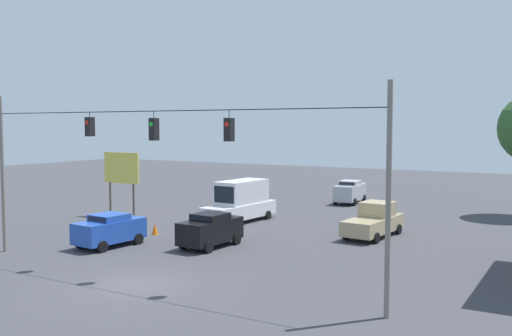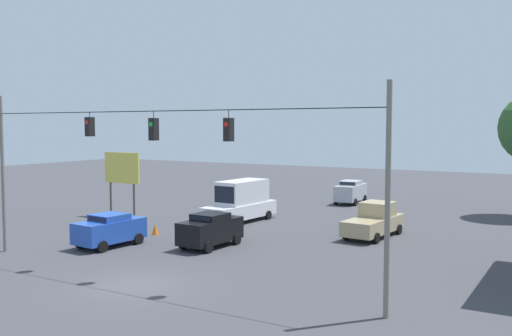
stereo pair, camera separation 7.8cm
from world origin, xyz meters
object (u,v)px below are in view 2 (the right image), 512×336
sedan_black_withflow_mid (210,229)px  traffic_cone_second (131,235)px  pickup_truck_tan_oncoming_far (374,221)px  sedan_silver_withflow_deep (351,191)px  sedan_blue_parked_shoulder (110,229)px  roadside_billboard (122,172)px  overhead_signal_span (154,164)px  traffic_cone_nearest (101,241)px  traffic_cone_third (155,229)px  box_truck_white_withflow_far (241,202)px

sedan_black_withflow_mid → traffic_cone_second: 5.27m
pickup_truck_tan_oncoming_far → sedan_silver_withflow_deep: 15.33m
sedan_blue_parked_shoulder → roadside_billboard: 11.01m
overhead_signal_span → traffic_cone_second: 10.07m
traffic_cone_nearest → pickup_truck_tan_oncoming_far: bearing=-138.5°
overhead_signal_span → traffic_cone_nearest: bearing=-26.4°
traffic_cone_second → pickup_truck_tan_oncoming_far: bearing=-144.4°
traffic_cone_third → sedan_silver_withflow_deep: bearing=-104.8°
box_truck_white_withflow_far → traffic_cone_third: 7.32m
sedan_blue_parked_shoulder → traffic_cone_second: bearing=-88.4°
overhead_signal_span → traffic_cone_nearest: 9.15m
sedan_silver_withflow_deep → traffic_cone_nearest: bearing=77.4°
sedan_black_withflow_mid → box_truck_white_withflow_far: size_ratio=0.62×
roadside_billboard → sedan_blue_parked_shoulder: bearing=129.9°
sedan_silver_withflow_deep → traffic_cone_nearest: (5.50, 24.63, -0.69)m
traffic_cone_nearest → traffic_cone_third: bearing=-92.3°
sedan_black_withflow_mid → roadside_billboard: roadside_billboard is taller
pickup_truck_tan_oncoming_far → traffic_cone_nearest: 16.49m
overhead_signal_span → sedan_black_withflow_mid: bearing=-76.0°
box_truck_white_withflow_far → traffic_cone_nearest: size_ratio=9.27×
traffic_cone_nearest → traffic_cone_second: 2.21m
pickup_truck_tan_oncoming_far → sedan_blue_parked_shoulder: 16.02m
sedan_silver_withflow_deep → sedan_blue_parked_shoulder: size_ratio=1.08×
pickup_truck_tan_oncoming_far → roadside_billboard: 19.29m
overhead_signal_span → box_truck_white_withflow_far: 16.00m
overhead_signal_span → sedan_black_withflow_mid: (1.66, -6.68, -4.16)m
overhead_signal_span → traffic_cone_third: overhead_signal_span is taller
overhead_signal_span → roadside_billboard: overhead_signal_span is taller
sedan_black_withflow_mid → sedan_silver_withflow_deep: sedan_silver_withflow_deep is taller
traffic_cone_third → overhead_signal_span: bearing=130.7°
roadside_billboard → box_truck_white_withflow_far: bearing=-163.2°
sedan_blue_parked_shoulder → traffic_cone_third: size_ratio=5.81×
sedan_silver_withflow_deep → traffic_cone_third: sedan_silver_withflow_deep is taller
traffic_cone_nearest → traffic_cone_third: (-0.18, -4.43, 0.00)m
box_truck_white_withflow_far → sedan_black_withflow_mid: bearing=110.6°
pickup_truck_tan_oncoming_far → sedan_silver_withflow_deep: (6.84, -13.72, 0.08)m
sedan_black_withflow_mid → overhead_signal_span: bearing=104.0°
traffic_cone_third → box_truck_white_withflow_far: bearing=-106.6°
sedan_blue_parked_shoulder → roadside_billboard: size_ratio=0.86×
traffic_cone_second → roadside_billboard: bearing=-43.4°
box_truck_white_withflow_far → traffic_cone_second: box_truck_white_withflow_far is taller
roadside_billboard → traffic_cone_third: bearing=148.2°
overhead_signal_span → traffic_cone_third: 11.47m
box_truck_white_withflow_far → traffic_cone_nearest: (2.25, 11.36, -1.10)m
sedan_silver_withflow_deep → sedan_blue_parked_shoulder: (5.28, 24.20, -0.08)m
pickup_truck_tan_oncoming_far → sedan_black_withflow_mid: (7.04, 7.70, 0.03)m
pickup_truck_tan_oncoming_far → sedan_silver_withflow_deep: pickup_truck_tan_oncoming_far is taller
sedan_blue_parked_shoulder → traffic_cone_second: (0.05, -1.77, -0.61)m
sedan_blue_parked_shoulder → traffic_cone_second: sedan_blue_parked_shoulder is taller
sedan_silver_withflow_deep → traffic_cone_third: 20.90m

